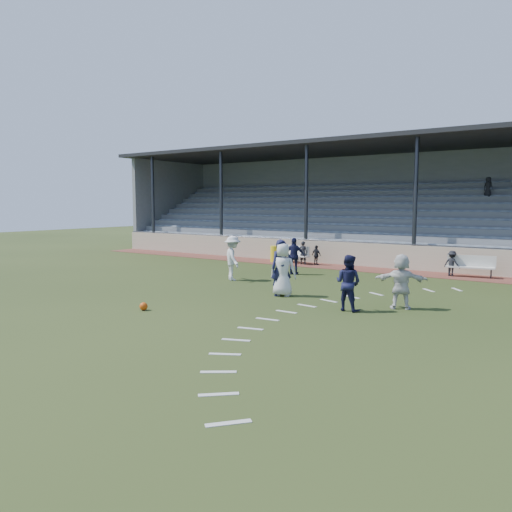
{
  "coord_description": "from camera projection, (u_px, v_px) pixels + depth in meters",
  "views": [
    {
      "loc": [
        10.5,
        -12.59,
        3.25
      ],
      "look_at": [
        0.0,
        2.5,
        1.3
      ],
      "focal_mm": 35.0,
      "sensor_mm": 36.0,
      "label": 1
    }
  ],
  "objects": [
    {
      "name": "ground",
      "position": [
        213.0,
        301.0,
        16.58
      ],
      "size": [
        90.0,
        90.0,
        0.0
      ],
      "primitive_type": "plane",
      "color": "#293616",
      "rests_on": "ground"
    },
    {
      "name": "cinder_track",
      "position": [
        346.0,
        268.0,
        25.15
      ],
      "size": [
        34.0,
        2.0,
        0.02
      ],
      "primitive_type": "cube",
      "color": "brown",
      "rests_on": "ground"
    },
    {
      "name": "retaining_wall",
      "position": [
        355.0,
        254.0,
        25.94
      ],
      "size": [
        34.0,
        0.18,
        1.2
      ],
      "primitive_type": "cube",
      "color": "#C0AF93",
      "rests_on": "ground"
    },
    {
      "name": "bench_left",
      "position": [
        296.0,
        253.0,
        26.99
      ],
      "size": [
        2.03,
        1.06,
        0.95
      ],
      "rotation": [
        0.0,
        0.0,
        -0.32
      ],
      "color": "silver",
      "rests_on": "cinder_track"
    },
    {
      "name": "bench_right",
      "position": [
        471.0,
        264.0,
        21.9
      ],
      "size": [
        2.04,
        0.75,
        0.95
      ],
      "rotation": [
        0.0,
        0.0,
        0.15
      ],
      "color": "silver",
      "rests_on": "cinder_track"
    },
    {
      "name": "trash_bin",
      "position": [
        275.0,
        254.0,
        27.57
      ],
      "size": [
        0.55,
        0.55,
        0.88
      ],
      "primitive_type": "cylinder",
      "color": "yellow",
      "rests_on": "cinder_track"
    },
    {
      "name": "football",
      "position": [
        144.0,
        306.0,
        15.17
      ],
      "size": [
        0.25,
        0.25,
        0.25
      ],
      "primitive_type": "sphere",
      "color": "#C5450B",
      "rests_on": "ground"
    },
    {
      "name": "player_white_lead",
      "position": [
        283.0,
        270.0,
        17.45
      ],
      "size": [
        1.05,
        0.84,
        1.87
      ],
      "primitive_type": "imported",
      "rotation": [
        0.0,
        0.0,
        3.44
      ],
      "color": "silver",
      "rests_on": "ground"
    },
    {
      "name": "player_navy_lead",
      "position": [
        281.0,
        268.0,
        17.46
      ],
      "size": [
        0.86,
        0.84,
        1.99
      ],
      "primitive_type": "imported",
      "rotation": [
        0.0,
        0.0,
        0.72
      ],
      "color": "#151639",
      "rests_on": "ground"
    },
    {
      "name": "player_navy_mid",
      "position": [
        348.0,
        283.0,
        15.08
      ],
      "size": [
        0.88,
        0.71,
        1.71
      ],
      "primitive_type": "imported",
      "rotation": [
        0.0,
        0.0,
        3.06
      ],
      "color": "#151639",
      "rests_on": "ground"
    },
    {
      "name": "player_white_wing",
      "position": [
        233.0,
        258.0,
        21.04
      ],
      "size": [
        1.39,
        1.3,
        1.89
      ],
      "primitive_type": "imported",
      "rotation": [
        0.0,
        0.0,
        2.48
      ],
      "color": "silver",
      "rests_on": "ground"
    },
    {
      "name": "player_navy_wing",
      "position": [
        294.0,
        256.0,
        22.76
      ],
      "size": [
        1.06,
        0.67,
        1.69
      ],
      "primitive_type": "imported",
      "rotation": [
        0.0,
        0.0,
        3.42
      ],
      "color": "#151639",
      "rests_on": "ground"
    },
    {
      "name": "player_white_back",
      "position": [
        401.0,
        281.0,
        15.33
      ],
      "size": [
        1.67,
        1.01,
        1.71
      ],
      "primitive_type": "imported",
      "rotation": [
        0.0,
        0.0,
        3.49
      ],
      "color": "silver",
      "rests_on": "ground"
    },
    {
      "name": "sub_left_near",
      "position": [
        303.0,
        253.0,
        26.35
      ],
      "size": [
        0.48,
        0.34,
        1.23
      ],
      "primitive_type": "imported",
      "rotation": [
        0.0,
        0.0,
        3.24
      ],
      "color": "black",
      "rests_on": "cinder_track"
    },
    {
      "name": "sub_left_far",
      "position": [
        316.0,
        255.0,
        26.15
      ],
      "size": [
        0.65,
        0.42,
        1.04
      ],
      "primitive_type": "imported",
      "rotation": [
        0.0,
        0.0,
        2.85
      ],
      "color": "black",
      "rests_on": "cinder_track"
    },
    {
      "name": "sub_right",
      "position": [
        452.0,
        263.0,
        22.14
      ],
      "size": [
        0.82,
        0.6,
        1.13
      ],
      "primitive_type": "imported",
      "rotation": [
        0.0,
        0.0,
        2.88
      ],
      "color": "black",
      "rests_on": "cinder_track"
    },
    {
      "name": "grandstand",
      "position": [
        388.0,
        221.0,
        29.62
      ],
      "size": [
        34.6,
        9.0,
        6.61
      ],
      "color": "gray",
      "rests_on": "ground"
    },
    {
      "name": "penalty_arc",
      "position": [
        324.0,
        317.0,
        14.24
      ],
      "size": [
        3.89,
        14.63,
        0.01
      ],
      "color": "silver",
      "rests_on": "ground"
    }
  ]
}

